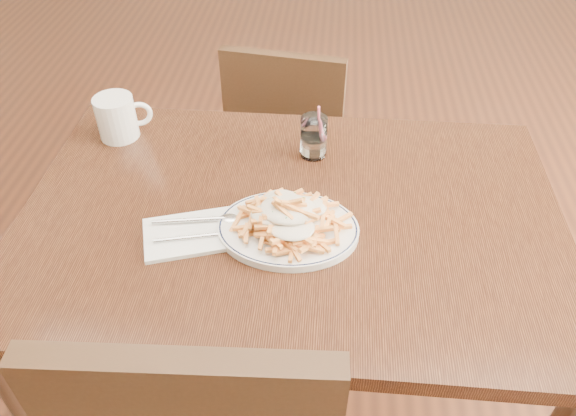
# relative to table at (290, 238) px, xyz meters

# --- Properties ---
(floor) EXTENTS (7.00, 7.00, 0.00)m
(floor) POSITION_rel_table_xyz_m (0.00, 0.00, -0.67)
(floor) COLOR black
(floor) RESTS_ON ground
(table) EXTENTS (1.20, 0.80, 0.75)m
(table) POSITION_rel_table_xyz_m (0.00, 0.00, 0.00)
(table) COLOR black
(table) RESTS_ON ground
(chair_far) EXTENTS (0.43, 0.43, 0.83)m
(chair_far) POSITION_rel_table_xyz_m (-0.06, 0.69, -0.20)
(chair_far) COLOR black
(chair_far) RESTS_ON ground
(fries_plate) EXTENTS (0.33, 0.30, 0.02)m
(fries_plate) POSITION_rel_table_xyz_m (0.00, -0.06, 0.09)
(fries_plate) COLOR silver
(fries_plate) RESTS_ON table
(loaded_fries) EXTENTS (0.25, 0.21, 0.07)m
(loaded_fries) POSITION_rel_table_xyz_m (0.00, -0.06, 0.13)
(loaded_fries) COLOR #F29E4A
(loaded_fries) RESTS_ON fries_plate
(napkin) EXTENTS (0.23, 0.18, 0.01)m
(napkin) POSITION_rel_table_xyz_m (-0.20, -0.09, 0.08)
(napkin) COLOR silver
(napkin) RESTS_ON table
(cutlery) EXTENTS (0.22, 0.12, 0.01)m
(cutlery) POSITION_rel_table_xyz_m (-0.20, -0.08, 0.09)
(cutlery) COLOR silver
(cutlery) RESTS_ON napkin
(water_glass) EXTENTS (0.06, 0.06, 0.14)m
(water_glass) POSITION_rel_table_xyz_m (0.04, 0.22, 0.12)
(water_glass) COLOR white
(water_glass) RESTS_ON table
(coffee_mug) EXTENTS (0.14, 0.10, 0.11)m
(coffee_mug) POSITION_rel_table_xyz_m (-0.46, 0.26, 0.13)
(coffee_mug) COLOR silver
(coffee_mug) RESTS_ON table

